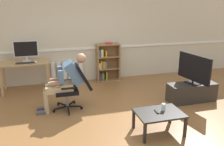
# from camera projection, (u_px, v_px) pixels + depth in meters

# --- Properties ---
(ground_plane) EXTENTS (18.00, 18.00, 0.00)m
(ground_plane) POSITION_uv_depth(u_px,v_px,m) (116.00, 121.00, 4.67)
(ground_plane) COLOR brown
(back_wall) EXTENTS (12.00, 0.13, 2.70)m
(back_wall) POSITION_uv_depth(u_px,v_px,m) (89.00, 33.00, 6.72)
(back_wall) COLOR beige
(back_wall) RESTS_ON ground_plane
(computer_desk) EXTENTS (1.16, 0.58, 0.76)m
(computer_desk) POSITION_uv_depth(u_px,v_px,m) (25.00, 67.00, 6.02)
(computer_desk) COLOR tan
(computer_desk) RESTS_ON ground_plane
(imac_monitor) EXTENTS (0.58, 0.14, 0.51)m
(imac_monitor) POSITION_uv_depth(u_px,v_px,m) (26.00, 50.00, 5.98)
(imac_monitor) COLOR silver
(imac_monitor) RESTS_ON computer_desk
(keyboard) EXTENTS (0.44, 0.12, 0.02)m
(keyboard) POSITION_uv_depth(u_px,v_px,m) (25.00, 63.00, 5.86)
(keyboard) COLOR black
(keyboard) RESTS_ON computer_desk
(computer_mouse) EXTENTS (0.06, 0.10, 0.03)m
(computer_mouse) POSITION_uv_depth(u_px,v_px,m) (36.00, 62.00, 5.94)
(computer_mouse) COLOR white
(computer_mouse) RESTS_ON computer_desk
(bookshelf) EXTENTS (0.64, 0.29, 1.07)m
(bookshelf) POSITION_uv_depth(u_px,v_px,m) (106.00, 63.00, 6.88)
(bookshelf) COLOR olive
(bookshelf) RESTS_ON ground_plane
(radiator) EXTENTS (0.87, 0.08, 0.59)m
(radiator) POSITION_uv_depth(u_px,v_px,m) (67.00, 72.00, 6.75)
(radiator) COLOR white
(radiator) RESTS_ON ground_plane
(office_chair) EXTENTS (0.83, 0.61, 0.96)m
(office_chair) POSITION_uv_depth(u_px,v_px,m) (74.00, 85.00, 5.07)
(office_chair) COLOR black
(office_chair) RESTS_ON ground_plane
(person_seated) EXTENTS (1.06, 0.40, 1.19)m
(person_seated) POSITION_uv_depth(u_px,v_px,m) (65.00, 80.00, 4.99)
(person_seated) COLOR tan
(person_seated) RESTS_ON ground_plane
(tv_stand) EXTENTS (1.10, 0.40, 0.42)m
(tv_stand) POSITION_uv_depth(u_px,v_px,m) (191.00, 92.00, 5.54)
(tv_stand) COLOR #2D2823
(tv_stand) RESTS_ON ground_plane
(tv_screen) EXTENTS (0.25, 0.94, 0.66)m
(tv_screen) POSITION_uv_depth(u_px,v_px,m) (194.00, 69.00, 5.37)
(tv_screen) COLOR black
(tv_screen) RESTS_ON tv_stand
(coffee_table) EXTENTS (0.79, 0.57, 0.38)m
(coffee_table) POSITION_uv_depth(u_px,v_px,m) (159.00, 115.00, 4.19)
(coffee_table) COLOR black
(coffee_table) RESTS_ON ground_plane
(drinking_glass) EXTENTS (0.07, 0.07, 0.13)m
(drinking_glass) POSITION_uv_depth(u_px,v_px,m) (163.00, 107.00, 4.23)
(drinking_glass) COLOR silver
(drinking_glass) RESTS_ON coffee_table
(spare_remote) EXTENTS (0.04, 0.15, 0.02)m
(spare_remote) POSITION_uv_depth(u_px,v_px,m) (157.00, 112.00, 4.19)
(spare_remote) COLOR black
(spare_remote) RESTS_ON coffee_table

